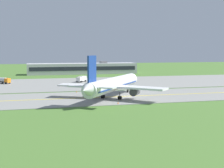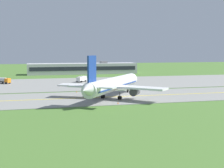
% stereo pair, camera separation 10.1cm
% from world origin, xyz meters
% --- Properties ---
extents(ground_plane, '(500.00, 500.00, 0.00)m').
position_xyz_m(ground_plane, '(0.00, 0.00, 0.00)').
color(ground_plane, '#47702D').
extents(taxiway_strip, '(240.00, 28.00, 0.10)m').
position_xyz_m(taxiway_strip, '(0.00, 0.00, 0.05)').
color(taxiway_strip, gray).
rests_on(taxiway_strip, ground).
extents(apron_pad, '(140.00, 52.00, 0.10)m').
position_xyz_m(apron_pad, '(10.00, 42.00, 0.05)').
color(apron_pad, gray).
rests_on(apron_pad, ground).
extents(taxiway_centreline, '(220.00, 0.60, 0.01)m').
position_xyz_m(taxiway_centreline, '(0.00, 0.00, 0.11)').
color(taxiway_centreline, yellow).
rests_on(taxiway_centreline, taxiway_strip).
extents(airplane_lead, '(28.90, 34.11, 12.70)m').
position_xyz_m(airplane_lead, '(-5.52, -2.73, 4.13)').
color(airplane_lead, white).
rests_on(airplane_lead, ground).
extents(service_truck_baggage, '(5.91, 5.43, 2.65)m').
position_xyz_m(service_truck_baggage, '(-39.63, 47.98, 1.53)').
color(service_truck_baggage, orange).
rests_on(service_truck_baggage, ground).
extents(service_truck_catering, '(5.31, 5.99, 2.60)m').
position_xyz_m(service_truck_catering, '(-6.93, 46.85, 1.53)').
color(service_truck_catering, silver).
rests_on(service_truck_catering, ground).
extents(terminal_building, '(64.84, 13.22, 7.55)m').
position_xyz_m(terminal_building, '(1.76, 96.70, 3.19)').
color(terminal_building, '#B2B2B7').
rests_on(terminal_building, ground).
extents(traffic_cone_near_edge, '(0.44, 0.44, 0.60)m').
position_xyz_m(traffic_cone_near_edge, '(-6.71, -12.30, 0.30)').
color(traffic_cone_near_edge, orange).
rests_on(traffic_cone_near_edge, ground).
extents(traffic_cone_mid_edge, '(0.44, 0.44, 0.60)m').
position_xyz_m(traffic_cone_mid_edge, '(-14.03, 12.65, 0.30)').
color(traffic_cone_mid_edge, orange).
rests_on(traffic_cone_mid_edge, ground).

